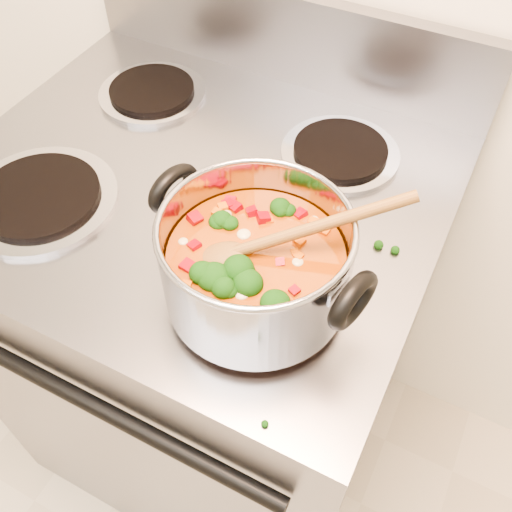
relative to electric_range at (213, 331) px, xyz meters
The scene contains 4 objects.
electric_range is the anchor object (origin of this frame).
stockpot 0.59m from the electric_range, 41.15° to the right, with size 0.29×0.23×0.14m.
wooden_spoon 0.62m from the electric_range, 38.58° to the right, with size 0.23×0.17×0.10m.
cooktop_crumbs 0.54m from the electric_range, 33.91° to the right, with size 0.26×0.33×0.01m.
Camera 1 is at (0.33, 0.61, 1.53)m, focal length 40.00 mm.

